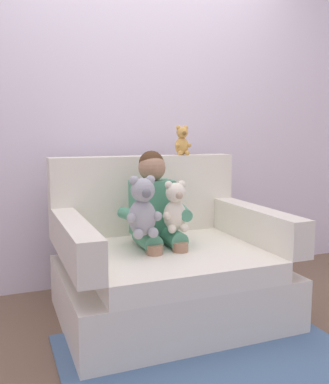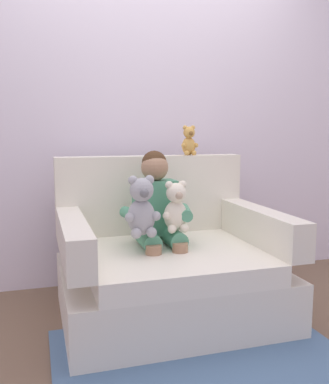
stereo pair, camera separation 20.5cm
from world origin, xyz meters
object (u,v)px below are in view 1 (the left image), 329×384
object	(u,v)px
seated_child	(156,211)
plush_honey_on_backrest	(182,141)
armchair	(166,267)
plush_cream	(175,208)
plush_grey	(143,208)

from	to	relation	value
seated_child	plush_honey_on_backrest	size ratio (longest dim) A/B	3.95
armchair	seated_child	world-z (taller)	seated_child
armchair	plush_honey_on_backrest	size ratio (longest dim) A/B	6.18
seated_child	plush_cream	distance (m)	0.15
armchair	seated_child	size ratio (longest dim) A/B	1.57
seated_child	plush_cream	xyz separation A→B (m)	(0.08, -0.13, 0.04)
plush_cream	plush_grey	xyz separation A→B (m)	(-0.22, -0.05, 0.02)
armchair	plush_honey_on_backrest	distance (m)	0.90
plush_cream	plush_honey_on_backrest	world-z (taller)	plush_honey_on_backrest
plush_honey_on_backrest	plush_grey	bearing A→B (deg)	-143.35
armchair	seated_child	xyz separation A→B (m)	(-0.05, 0.05, 0.34)
plush_grey	plush_honey_on_backrest	bearing A→B (deg)	34.88
seated_child	plush_grey	distance (m)	0.24
plush_honey_on_backrest	armchair	bearing A→B (deg)	-136.44
seated_child	plush_honey_on_backrest	world-z (taller)	plush_honey_on_backrest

